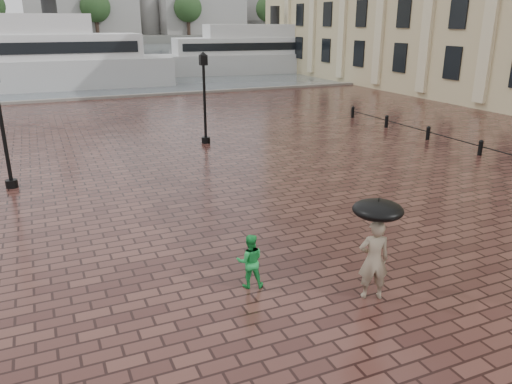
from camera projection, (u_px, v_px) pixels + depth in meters
ground at (267, 273)px, 12.46m from camera, size 300.00×300.00×0.00m
harbour_water at (58, 55)px, 92.18m from camera, size 240.00×240.00×0.00m
quay_edge at (101, 99)px, 40.19m from camera, size 80.00×0.60×0.30m
far_shore at (45, 38)px, 150.77m from camera, size 300.00×60.00×2.00m
distant_skyline at (206, 9)px, 157.58m from camera, size 102.50×22.00×33.00m
far_trees at (44, 7)px, 128.97m from camera, size 188.00×8.00×13.50m
bollard_row at (481, 147)px, 23.27m from camera, size 0.22×21.22×0.73m
street_lamps at (31, 104)px, 23.10m from camera, size 15.44×12.44×4.40m
adult_pedestrian at (374, 260)px, 11.07m from camera, size 0.80×0.67×1.88m
child_pedestrian at (250, 261)px, 11.63m from camera, size 0.76×0.67×1.32m
ferry_near at (17, 59)px, 44.99m from camera, size 27.46×6.93×8.98m
ferry_far at (253, 53)px, 59.68m from camera, size 23.68×7.90×7.62m
umbrella at (378, 210)px, 10.69m from camera, size 1.10×1.10×1.19m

